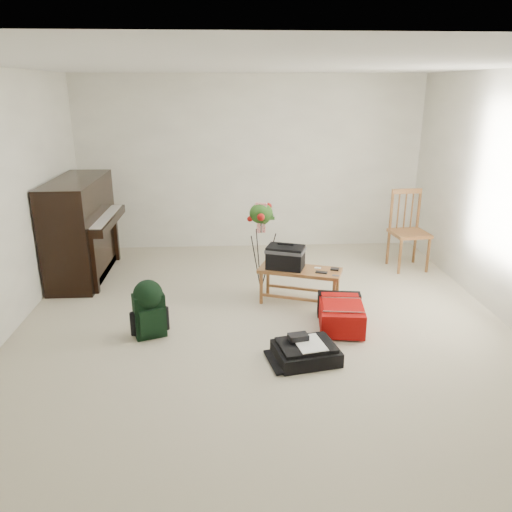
{
  "coord_description": "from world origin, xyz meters",
  "views": [
    {
      "loc": [
        -0.34,
        -4.56,
        2.32
      ],
      "look_at": [
        -0.06,
        0.35,
        0.64
      ],
      "focal_mm": 35.0,
      "sensor_mm": 36.0,
      "label": 1
    }
  ],
  "objects": [
    {
      "name": "piano",
      "position": [
        -2.19,
        1.6,
        0.6
      ],
      "size": [
        0.71,
        1.5,
        1.25
      ],
      "color": "black",
      "rests_on": "floor"
    },
    {
      "name": "bench",
      "position": [
        0.33,
        0.57,
        0.49
      ],
      "size": [
        0.97,
        0.64,
        0.69
      ],
      "rotation": [
        0.0,
        0.0,
        -0.34
      ],
      "color": "olive",
      "rests_on": "floor"
    },
    {
      "name": "dining_chair",
      "position": [
        2.05,
        1.67,
        0.51
      ],
      "size": [
        0.49,
        0.49,
        1.04
      ],
      "rotation": [
        0.0,
        0.0,
        0.09
      ],
      "color": "olive",
      "rests_on": "floor"
    },
    {
      "name": "flower_stand",
      "position": [
        0.04,
        0.96,
        0.54
      ],
      "size": [
        0.42,
        0.42,
        1.1
      ],
      "rotation": [
        0.0,
        0.0,
        -0.25
      ],
      "color": "black",
      "rests_on": "floor"
    },
    {
      "name": "floor",
      "position": [
        0.0,
        0.0,
        0.0
      ],
      "size": [
        5.0,
        5.5,
        0.01
      ],
      "primitive_type": "cube",
      "color": "beige",
      "rests_on": "ground"
    },
    {
      "name": "wall_back",
      "position": [
        0.0,
        2.75,
        1.25
      ],
      "size": [
        5.0,
        0.04,
        2.5
      ],
      "primitive_type": "cube",
      "color": "white",
      "rests_on": "floor"
    },
    {
      "name": "ceiling",
      "position": [
        0.0,
        0.0,
        2.5
      ],
      "size": [
        5.0,
        5.5,
        0.01
      ],
      "primitive_type": "cube",
      "color": "white",
      "rests_on": "wall_back"
    },
    {
      "name": "green_backpack",
      "position": [
        -1.12,
        -0.13,
        0.32
      ],
      "size": [
        0.33,
        0.31,
        0.58
      ],
      "rotation": [
        0.0,
        0.0,
        0.35
      ],
      "color": "black",
      "rests_on": "floor"
    },
    {
      "name": "black_duffel",
      "position": [
        0.33,
        -0.66,
        0.08
      ],
      "size": [
        0.62,
        0.53,
        0.23
      ],
      "rotation": [
        0.0,
        0.0,
        0.2
      ],
      "color": "black",
      "rests_on": "floor"
    },
    {
      "name": "red_suitcase",
      "position": [
        0.78,
        -0.01,
        0.14
      ],
      "size": [
        0.5,
        0.68,
        0.27
      ],
      "rotation": [
        0.0,
        0.0,
        -0.13
      ],
      "color": "#B8070A",
      "rests_on": "floor"
    }
  ]
}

